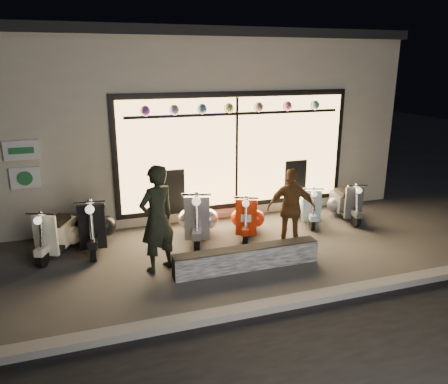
{
  "coord_description": "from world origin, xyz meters",
  "views": [
    {
      "loc": [
        -2.54,
        -7.12,
        3.46
      ],
      "look_at": [
        0.06,
        0.6,
        1.05
      ],
      "focal_mm": 35.0,
      "sensor_mm": 36.0,
      "label": 1
    }
  ],
  "objects_px": {
    "man": "(157,219)",
    "scooter_silver": "(198,216)",
    "graffiti_barrier": "(247,258)",
    "scooter_red": "(247,216)",
    "woman": "(291,209)"
  },
  "relations": [
    {
      "from": "graffiti_barrier",
      "to": "woman",
      "type": "relative_size",
      "value": 1.66
    },
    {
      "from": "graffiti_barrier",
      "to": "man",
      "type": "distance_m",
      "value": 1.7
    },
    {
      "from": "graffiti_barrier",
      "to": "scooter_red",
      "type": "height_order",
      "value": "scooter_red"
    },
    {
      "from": "scooter_silver",
      "to": "man",
      "type": "distance_m",
      "value": 1.71
    },
    {
      "from": "scooter_red",
      "to": "man",
      "type": "xyz_separation_m",
      "value": [
        -2.09,
        -1.11,
        0.56
      ]
    },
    {
      "from": "scooter_silver",
      "to": "scooter_red",
      "type": "height_order",
      "value": "scooter_silver"
    },
    {
      "from": "scooter_silver",
      "to": "woman",
      "type": "distance_m",
      "value": 1.94
    },
    {
      "from": "man",
      "to": "scooter_silver",
      "type": "bearing_deg",
      "value": -155.77
    },
    {
      "from": "graffiti_barrier",
      "to": "scooter_red",
      "type": "distance_m",
      "value": 1.7
    },
    {
      "from": "graffiti_barrier",
      "to": "man",
      "type": "height_order",
      "value": "man"
    },
    {
      "from": "woman",
      "to": "man",
      "type": "bearing_deg",
      "value": 26.22
    },
    {
      "from": "scooter_silver",
      "to": "scooter_red",
      "type": "distance_m",
      "value": 1.05
    },
    {
      "from": "scooter_silver",
      "to": "scooter_red",
      "type": "relative_size",
      "value": 1.19
    },
    {
      "from": "graffiti_barrier",
      "to": "man",
      "type": "relative_size",
      "value": 1.4
    },
    {
      "from": "graffiti_barrier",
      "to": "man",
      "type": "xyz_separation_m",
      "value": [
        -1.46,
        0.46,
        0.73
      ]
    }
  ]
}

